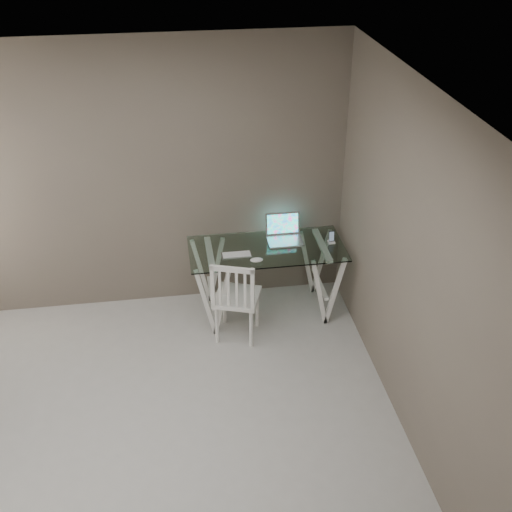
{
  "coord_description": "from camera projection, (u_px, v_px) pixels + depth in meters",
  "views": [
    {
      "loc": [
        0.26,
        -3.41,
        3.88
      ],
      "look_at": [
        1.02,
        1.54,
        0.85
      ],
      "focal_mm": 45.0,
      "sensor_mm": 36.0,
      "label": 1
    }
  ],
  "objects": [
    {
      "name": "desk",
      "position": [
        266.0,
        280.0,
        6.36
      ],
      "size": [
        1.5,
        0.7,
        0.75
      ],
      "color": "silver",
      "rests_on": "ground"
    },
    {
      "name": "laptop",
      "position": [
        284.0,
        234.0,
        6.3
      ],
      "size": [
        0.34,
        0.29,
        0.24
      ],
      "color": "silver",
      "rests_on": "desk"
    },
    {
      "name": "phone_dock",
      "position": [
        331.0,
        240.0,
        6.25
      ],
      "size": [
        0.07,
        0.07,
        0.12
      ],
      "color": "white",
      "rests_on": "desk"
    },
    {
      "name": "mouse",
      "position": [
        257.0,
        260.0,
        5.95
      ],
      "size": [
        0.12,
        0.07,
        0.04
      ],
      "primitive_type": "ellipsoid",
      "color": "silver",
      "rests_on": "desk"
    },
    {
      "name": "room",
      "position": [
        121.0,
        275.0,
        3.98
      ],
      "size": [
        4.5,
        4.52,
        2.71
      ],
      "color": "#ACAAA5",
      "rests_on": "ground"
    },
    {
      "name": "keyboard",
      "position": [
        237.0,
        255.0,
        6.06
      ],
      "size": [
        0.28,
        0.12,
        0.01
      ],
      "primitive_type": "cube",
      "color": "silver",
      "rests_on": "desk"
    },
    {
      "name": "chair",
      "position": [
        235.0,
        297.0,
        5.93
      ],
      "size": [
        0.51,
        0.51,
        0.89
      ],
      "rotation": [
        0.0,
        0.0,
        -0.33
      ],
      "color": "white",
      "rests_on": "ground"
    }
  ]
}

